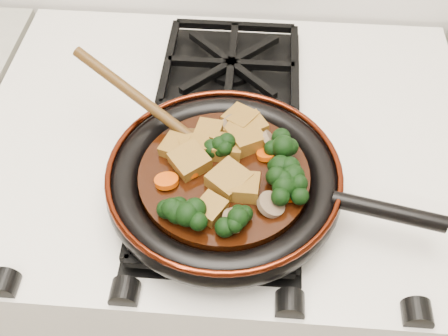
{
  "coord_description": "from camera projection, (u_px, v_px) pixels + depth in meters",
  "views": [
    {
      "loc": [
        0.05,
        1.1,
        1.52
      ],
      "look_at": [
        0.01,
        1.56,
        0.97
      ],
      "focal_mm": 45.0,
      "sensor_mm": 36.0,
      "label": 1
    }
  ],
  "objects": [
    {
      "name": "stove",
      "position": [
        224.0,
        278.0,
        1.2
      ],
      "size": [
        0.76,
        0.6,
        0.9
      ],
      "primitive_type": "cube",
      "color": "white",
      "rests_on": "ground"
    },
    {
      "name": "burner_grate_front",
      "position": [
        217.0,
        202.0,
        0.76
      ],
      "size": [
        0.23,
        0.23,
        0.03
      ],
      "primitive_type": null,
      "color": "black",
      "rests_on": "stove"
    },
    {
      "name": "burner_grate_back",
      "position": [
        231.0,
        68.0,
        0.94
      ],
      "size": [
        0.23,
        0.23,
        0.03
      ],
      "primitive_type": null,
      "color": "black",
      "rests_on": "stove"
    },
    {
      "name": "skillet",
      "position": [
        226.0,
        181.0,
        0.74
      ],
      "size": [
        0.43,
        0.31,
        0.05
      ],
      "rotation": [
        0.0,
        0.0,
        -0.21
      ],
      "color": "black",
      "rests_on": "burner_grate_front"
    },
    {
      "name": "braising_sauce",
      "position": [
        224.0,
        178.0,
        0.74
      ],
      "size": [
        0.22,
        0.22,
        0.02
      ],
      "primitive_type": "cylinder",
      "color": "black",
      "rests_on": "skillet"
    },
    {
      "name": "tofu_cube_0",
      "position": [
        175.0,
        147.0,
        0.75
      ],
      "size": [
        0.04,
        0.05,
        0.02
      ],
      "primitive_type": "cube",
      "rotation": [
        -0.08,
        -0.05,
        1.22
      ],
      "color": "brown",
      "rests_on": "braising_sauce"
    },
    {
      "name": "tofu_cube_1",
      "position": [
        229.0,
        180.0,
        0.71
      ],
      "size": [
        0.06,
        0.06,
        0.03
      ],
      "primitive_type": "cube",
      "rotation": [
        -0.02,
        -0.05,
        2.47
      ],
      "color": "brown",
      "rests_on": "braising_sauce"
    },
    {
      "name": "tofu_cube_2",
      "position": [
        190.0,
        162.0,
        0.73
      ],
      "size": [
        0.06,
        0.06,
        0.03
      ],
      "primitive_type": "cube",
      "rotation": [
        -0.08,
        -0.05,
        2.25
      ],
      "color": "brown",
      "rests_on": "braising_sauce"
    },
    {
      "name": "tofu_cube_3",
      "position": [
        195.0,
        148.0,
        0.75
      ],
      "size": [
        0.05,
        0.05,
        0.03
      ],
      "primitive_type": "cube",
      "rotation": [
        -0.07,
        0.02,
        0.35
      ],
      "color": "brown",
      "rests_on": "braising_sauce"
    },
    {
      "name": "tofu_cube_4",
      "position": [
        243.0,
        187.0,
        0.71
      ],
      "size": [
        0.04,
        0.04,
        0.03
      ],
      "primitive_type": "cube",
      "rotation": [
        0.08,
        0.05,
        3.09
      ],
      "color": "brown",
      "rests_on": "braising_sauce"
    },
    {
      "name": "tofu_cube_5",
      "position": [
        240.0,
        131.0,
        0.77
      ],
      "size": [
        0.05,
        0.04,
        0.02
      ],
      "primitive_type": "cube",
      "rotation": [
        0.03,
        -0.05,
        2.81
      ],
      "color": "brown",
      "rests_on": "braising_sauce"
    },
    {
      "name": "tofu_cube_6",
      "position": [
        240.0,
        120.0,
        0.78
      ],
      "size": [
        0.05,
        0.06,
        0.03
      ],
      "primitive_type": "cube",
      "rotation": [
        -0.05,
        0.04,
        1.01
      ],
      "color": "brown",
      "rests_on": "braising_sauce"
    },
    {
      "name": "tofu_cube_7",
      "position": [
        209.0,
        132.0,
        0.77
      ],
      "size": [
        0.04,
        0.04,
        0.02
      ],
      "primitive_type": "cube",
      "rotation": [
        -0.03,
        0.07,
        2.95
      ],
      "color": "brown",
      "rests_on": "braising_sauce"
    },
    {
      "name": "tofu_cube_8",
      "position": [
        245.0,
        139.0,
        0.76
      ],
      "size": [
        0.06,
        0.06,
        0.03
      ],
      "primitive_type": "cube",
      "rotation": [
        -0.06,
        0.07,
        0.57
      ],
      "color": "brown",
      "rests_on": "braising_sauce"
    },
    {
      "name": "tofu_cube_9",
      "position": [
        226.0,
        148.0,
        0.75
      ],
      "size": [
        0.04,
        0.04,
        0.03
      ],
      "primitive_type": "cube",
      "rotation": [
        -0.11,
        0.08,
        0.01
      ],
      "color": "brown",
      "rests_on": "braising_sauce"
    },
    {
      "name": "tofu_cube_10",
      "position": [
        252.0,
        126.0,
        0.78
      ],
      "size": [
        0.05,
        0.05,
        0.02
      ],
      "primitive_type": "cube",
      "rotation": [
        -0.03,
        -0.01,
        2.14
      ],
      "color": "brown",
      "rests_on": "braising_sauce"
    },
    {
      "name": "tofu_cube_11",
      "position": [
        210.0,
        209.0,
        0.68
      ],
      "size": [
        0.05,
        0.05,
        0.02
      ],
      "primitive_type": "cube",
      "rotation": [
        0.05,
        0.02,
        1.06
      ],
      "color": "brown",
      "rests_on": "braising_sauce"
    },
    {
      "name": "broccoli_floret_0",
      "position": [
        189.0,
        217.0,
        0.68
      ],
      "size": [
        0.08,
        0.08,
        0.06
      ],
      "primitive_type": null,
      "rotation": [
        0.15,
        -0.15,
        1.81
      ],
      "color": "black",
      "rests_on": "braising_sauce"
    },
    {
      "name": "broccoli_floret_1",
      "position": [
        218.0,
        147.0,
        0.75
      ],
      "size": [
        0.06,
        0.06,
        0.07
      ],
      "primitive_type": null,
      "rotation": [
        -0.11,
        -0.16,
        1.6
      ],
      "color": "black",
      "rests_on": "braising_sauce"
    },
    {
      "name": "broccoli_floret_2",
      "position": [
        177.0,
        215.0,
        0.68
      ],
      "size": [
        0.08,
        0.09,
        0.07
      ],
      "primitive_type": null,
      "rotation": [
        0.08,
        -0.2,
        1.02
      ],
      "color": "black",
      "rests_on": "braising_sauce"
    },
    {
      "name": "broccoli_floret_3",
      "position": [
        281.0,
        175.0,
        0.71
      ],
      "size": [
        0.07,
        0.07,
        0.07
      ],
      "primitive_type": null,
      "rotation": [
        -0.14,
        -0.05,
        1.42
      ],
      "color": "black",
      "rests_on": "braising_sauce"
    },
    {
      "name": "broccoli_floret_4",
      "position": [
        290.0,
        191.0,
        0.7
      ],
      "size": [
        0.08,
        0.08,
        0.08
      ],
      "primitive_type": null,
      "rotation": [
        0.18,
        0.2,
        1.38
      ],
      "color": "black",
      "rests_on": "braising_sauce"
    },
    {
      "name": "broccoli_floret_5",
      "position": [
        233.0,
        220.0,
        0.67
      ],
      "size": [
        0.08,
        0.08,
        0.06
      ],
      "primitive_type": null,
      "rotation": [
        0.11,
        0.05,
        0.73
      ],
      "color": "black",
      "rests_on": "braising_sauce"
    },
    {
      "name": "broccoli_floret_6",
      "position": [
        281.0,
        145.0,
        0.75
      ],
      "size": [
        0.07,
        0.07,
        0.07
      ],
      "primitive_type": null,
      "rotation": [
        0.17,
        0.18,
        1.43
      ],
      "color": "black",
      "rests_on": "braising_sauce"
    },
    {
      "name": "carrot_coin_0",
      "position": [
        202.0,
        151.0,
        0.75
      ],
      "size": [
        0.03,
        0.03,
        0.02
      ],
      "primitive_type": "cylinder",
      "rotation": [
        0.14,
        -0.18,
        0.0
      ],
      "color": "#CA4205",
      "rests_on": "braising_sauce"
    },
    {
      "name": "carrot_coin_1",
      "position": [
        166.0,
        181.0,
        0.72
      ],
      "size": [
        0.03,
        0.03,
        0.02
      ],
      "primitive_type": "cylinder",
      "rotation": [
        -0.22,
        -0.08,
        0.0
      ],
      "color": "#CA4205",
      "rests_on": "braising_sauce"
    },
    {
      "name": "carrot_coin_2",
      "position": [
        289.0,
        192.0,
        0.71
      ],
      "size": [
        0.03,
        0.03,
        0.01
      ],
      "primitive_type": "cylinder",
      "rotation": [
        0.16,
        -0.05,
        0.0
      ],
      "color": "#CA4205",
      "rests_on": "braising_sauce"
    },
    {
      "name": "carrot_coin_3",
      "position": [
        189.0,
        170.0,
        0.73
      ],
      "size": [
        0.03,
        0.03,
        0.01
      ],
      "primitive_type": "cylinder",
      "rotation": [
        -0.2,
        -0.04,
        0.0
      ],
      "color": "#CA4205",
      "rests_on": "braising_sauce"
    },
    {
      "name": "carrot_coin_4",
      "position": [
        239.0,
        129.0,
        0.78
      ],
      "size": [
        0.03,
        0.03,
        0.01
      ],
      "primitive_type": "cylinder",
      "rotation": [
        -0.04,
        0.02,
        0.0
      ],
      "color": "#CA4205",
      "rests_on": "braising_sauce"
    },
    {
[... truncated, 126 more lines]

